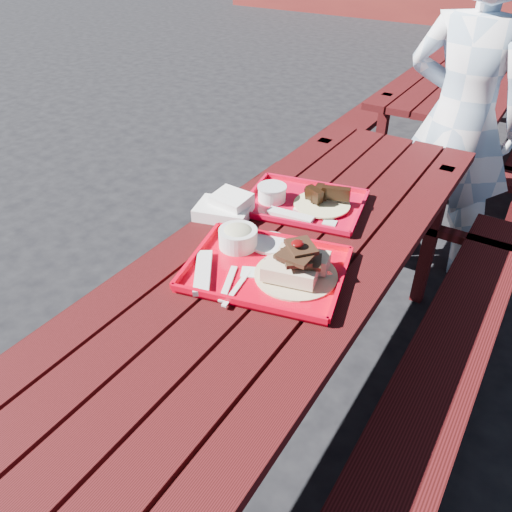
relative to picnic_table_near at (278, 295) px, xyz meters
name	(u,v)px	position (x,y,z in m)	size (l,w,h in m)	color
ground	(275,398)	(0.00, 0.00, -0.56)	(60.00, 60.00, 0.00)	black
picnic_table_near	(278,295)	(0.00, 0.00, 0.00)	(1.41, 2.40, 0.75)	#420C0F
picnic_table_far	(467,93)	(0.00, 2.80, 0.00)	(1.41, 2.40, 0.75)	#420C0F
near_tray	(268,259)	(0.02, -0.10, 0.23)	(0.56, 0.48, 0.15)	red
far_tray	(302,202)	(-0.08, 0.31, 0.21)	(0.50, 0.42, 0.07)	red
white_cloth	(226,207)	(-0.29, 0.10, 0.22)	(0.23, 0.19, 0.08)	white
person	(461,121)	(0.24, 1.36, 0.27)	(0.61, 0.40, 1.66)	#9FBBD8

